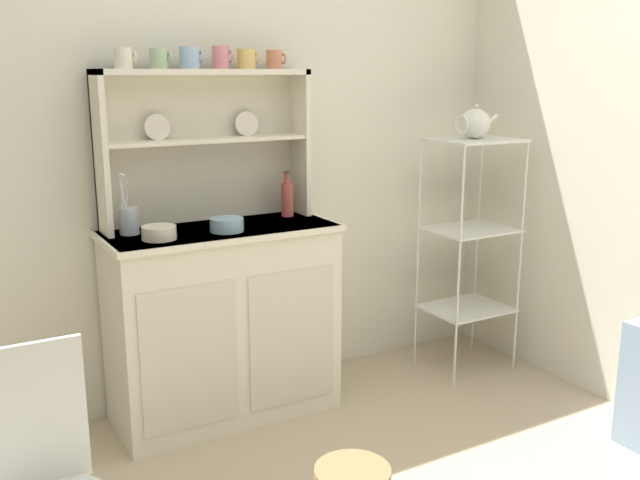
{
  "coord_description": "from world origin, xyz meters",
  "views": [
    {
      "loc": [
        -1.11,
        -1.42,
        1.51
      ],
      "look_at": [
        0.34,
        1.12,
        0.82
      ],
      "focal_mm": 39.84,
      "sensor_mm": 36.0,
      "label": 1
    }
  ],
  "objects_px": {
    "jam_bottle": "(287,198)",
    "utensil_jar": "(129,220)",
    "cup_cream_0": "(124,58)",
    "bakers_rack": "(470,227)",
    "bowl_mixing_large": "(159,233)",
    "porcelain_teapot": "(475,124)",
    "hutch_cabinet": "(223,320)",
    "hutch_shelf_unit": "(203,134)",
    "wire_chair": "(34,480)"
  },
  "relations": [
    {
      "from": "cup_cream_0",
      "to": "jam_bottle",
      "type": "xyz_separation_m",
      "value": [
        0.71,
        -0.04,
        -0.62
      ]
    },
    {
      "from": "utensil_jar",
      "to": "wire_chair",
      "type": "bearing_deg",
      "value": -116.7
    },
    {
      "from": "hutch_shelf_unit",
      "to": "bakers_rack",
      "type": "height_order",
      "value": "hutch_shelf_unit"
    },
    {
      "from": "bakers_rack",
      "to": "porcelain_teapot",
      "type": "distance_m",
      "value": 0.51
    },
    {
      "from": "jam_bottle",
      "to": "utensil_jar",
      "type": "height_order",
      "value": "utensil_jar"
    },
    {
      "from": "cup_cream_0",
      "to": "bowl_mixing_large",
      "type": "relative_size",
      "value": 0.62
    },
    {
      "from": "bakers_rack",
      "to": "wire_chair",
      "type": "bearing_deg",
      "value": -157.61
    },
    {
      "from": "bowl_mixing_large",
      "to": "utensil_jar",
      "type": "bearing_deg",
      "value": 117.29
    },
    {
      "from": "hutch_cabinet",
      "to": "hutch_shelf_unit",
      "type": "xyz_separation_m",
      "value": [
        0.0,
        0.16,
        0.81
      ]
    },
    {
      "from": "hutch_shelf_unit",
      "to": "jam_bottle",
      "type": "relative_size",
      "value": 4.43
    },
    {
      "from": "hutch_cabinet",
      "to": "bowl_mixing_large",
      "type": "xyz_separation_m",
      "value": [
        -0.29,
        -0.07,
        0.45
      ]
    },
    {
      "from": "bakers_rack",
      "to": "bowl_mixing_large",
      "type": "relative_size",
      "value": 8.66
    },
    {
      "from": "jam_bottle",
      "to": "porcelain_teapot",
      "type": "xyz_separation_m",
      "value": [
        0.92,
        -0.22,
        0.32
      ]
    },
    {
      "from": "jam_bottle",
      "to": "utensil_jar",
      "type": "relative_size",
      "value": 0.83
    },
    {
      "from": "hutch_shelf_unit",
      "to": "porcelain_teapot",
      "type": "bearing_deg",
      "value": -13.02
    },
    {
      "from": "hutch_cabinet",
      "to": "hutch_shelf_unit",
      "type": "distance_m",
      "value": 0.82
    },
    {
      "from": "hutch_shelf_unit",
      "to": "bowl_mixing_large",
      "type": "distance_m",
      "value": 0.52
    },
    {
      "from": "bakers_rack",
      "to": "wire_chair",
      "type": "xyz_separation_m",
      "value": [
        -2.22,
        -0.92,
        -0.23
      ]
    },
    {
      "from": "bakers_rack",
      "to": "bowl_mixing_large",
      "type": "xyz_separation_m",
      "value": [
        -1.58,
        0.06,
        0.13
      ]
    },
    {
      "from": "cup_cream_0",
      "to": "utensil_jar",
      "type": "bearing_deg",
      "value": -125.73
    },
    {
      "from": "jam_bottle",
      "to": "porcelain_teapot",
      "type": "bearing_deg",
      "value": -13.54
    },
    {
      "from": "porcelain_teapot",
      "to": "bowl_mixing_large",
      "type": "bearing_deg",
      "value": 177.77
    },
    {
      "from": "cup_cream_0",
      "to": "bakers_rack",
      "type": "bearing_deg",
      "value": -8.99
    },
    {
      "from": "cup_cream_0",
      "to": "utensil_jar",
      "type": "xyz_separation_m",
      "value": [
        -0.03,
        -0.04,
        -0.64
      ]
    },
    {
      "from": "hutch_shelf_unit",
      "to": "wire_chair",
      "type": "distance_m",
      "value": 1.7
    },
    {
      "from": "bakers_rack",
      "to": "porcelain_teapot",
      "type": "relative_size",
      "value": 5.03
    },
    {
      "from": "hutch_cabinet",
      "to": "jam_bottle",
      "type": "bearing_deg",
      "value": 13.19
    },
    {
      "from": "bakers_rack",
      "to": "hutch_shelf_unit",
      "type": "bearing_deg",
      "value": 166.99
    },
    {
      "from": "cup_cream_0",
      "to": "bowl_mixing_large",
      "type": "height_order",
      "value": "cup_cream_0"
    },
    {
      "from": "jam_bottle",
      "to": "porcelain_teapot",
      "type": "relative_size",
      "value": 0.89
    },
    {
      "from": "bowl_mixing_large",
      "to": "jam_bottle",
      "type": "bearing_deg",
      "value": 13.62
    },
    {
      "from": "jam_bottle",
      "to": "wire_chair",
      "type": "bearing_deg",
      "value": -138.93
    },
    {
      "from": "jam_bottle",
      "to": "cup_cream_0",
      "type": "bearing_deg",
      "value": 177.08
    },
    {
      "from": "utensil_jar",
      "to": "porcelain_teapot",
      "type": "distance_m",
      "value": 1.7
    },
    {
      "from": "bowl_mixing_large",
      "to": "jam_bottle",
      "type": "height_order",
      "value": "jam_bottle"
    },
    {
      "from": "cup_cream_0",
      "to": "bowl_mixing_large",
      "type": "bearing_deg",
      "value": -76.64
    },
    {
      "from": "hutch_shelf_unit",
      "to": "bowl_mixing_large",
      "type": "relative_size",
      "value": 6.76
    },
    {
      "from": "bakers_rack",
      "to": "jam_bottle",
      "type": "relative_size",
      "value": 5.68
    },
    {
      "from": "hutch_cabinet",
      "to": "jam_bottle",
      "type": "relative_size",
      "value": 4.76
    },
    {
      "from": "bakers_rack",
      "to": "porcelain_teapot",
      "type": "height_order",
      "value": "porcelain_teapot"
    },
    {
      "from": "utensil_jar",
      "to": "porcelain_teapot",
      "type": "height_order",
      "value": "porcelain_teapot"
    },
    {
      "from": "hutch_cabinet",
      "to": "bakers_rack",
      "type": "xyz_separation_m",
      "value": [
        1.29,
        -0.13,
        0.31
      ]
    },
    {
      "from": "wire_chair",
      "to": "jam_bottle",
      "type": "bearing_deg",
      "value": 12.67
    },
    {
      "from": "bakers_rack",
      "to": "wire_chair",
      "type": "relative_size",
      "value": 1.4
    },
    {
      "from": "wire_chair",
      "to": "cup_cream_0",
      "type": "xyz_separation_m",
      "value": [
        0.6,
        1.17,
        1.05
      ]
    },
    {
      "from": "hutch_shelf_unit",
      "to": "utensil_jar",
      "type": "relative_size",
      "value": 3.67
    },
    {
      "from": "porcelain_teapot",
      "to": "cup_cream_0",
      "type": "bearing_deg",
      "value": 171.0
    },
    {
      "from": "bakers_rack",
      "to": "porcelain_teapot",
      "type": "xyz_separation_m",
      "value": [
        -0.0,
        0.0,
        0.51
      ]
    },
    {
      "from": "hutch_shelf_unit",
      "to": "cup_cream_0",
      "type": "relative_size",
      "value": 10.95
    },
    {
      "from": "cup_cream_0",
      "to": "wire_chair",
      "type": "bearing_deg",
      "value": -117.07
    }
  ]
}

